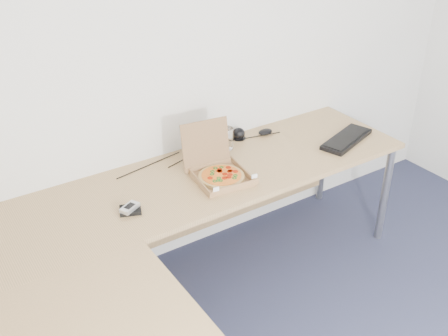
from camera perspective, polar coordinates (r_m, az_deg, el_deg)
desk at (r=2.60m, az=-3.22°, el=-7.33°), size 2.50×2.20×0.73m
pizza_box at (r=2.98m, az=-0.46°, el=-0.54°), size 0.28×0.33×0.29m
drinking_glass at (r=3.29m, az=0.30°, el=3.15°), size 0.08×0.08×0.14m
keyboard at (r=3.48m, az=12.75°, el=2.97°), size 0.44×0.27×0.03m
mouse at (r=3.49m, az=4.37°, el=3.80°), size 0.10×0.07×0.04m
wallet at (r=2.76m, az=-9.81°, el=-4.37°), size 0.13×0.12×0.02m
phone at (r=2.75m, az=-9.88°, el=-4.12°), size 0.12×0.10×0.02m
dome_speaker at (r=3.42m, az=1.55°, el=3.71°), size 0.09×0.09×0.08m
cable_bundle at (r=3.27m, az=-2.76°, el=1.68°), size 0.54×0.11×0.01m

